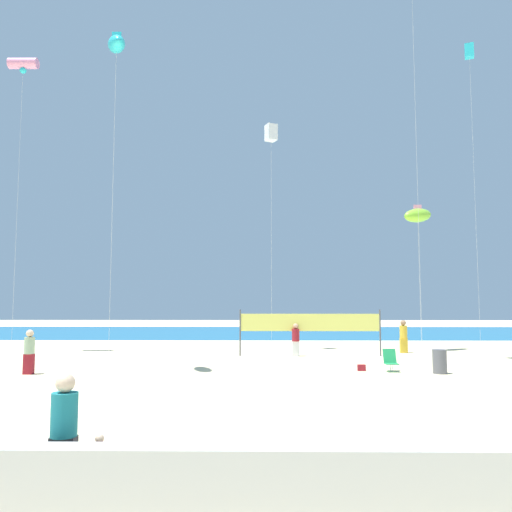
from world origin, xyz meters
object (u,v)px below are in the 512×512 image
object	(u,v)px
beach_handbag	(362,368)
kite_white_box	(271,133)
kite_pink_tube	(23,64)
beachgoer_mustard_shirt	(403,335)
trash_barrel	(440,362)
beachgoer_maroon_shirt	(296,339)
kite_cyan_inflatable	(116,45)
beachgoer_sage_shirt	(29,350)
kite_lime_inflatable	(418,215)
volleyball_net	(310,324)
toddler_figure	(99,460)
kite_cyan_box	(469,53)
folding_beach_chair	(390,360)
mother_figure	(64,427)

from	to	relation	value
beach_handbag	kite_white_box	distance (m)	16.09
kite_white_box	kite_pink_tube	bearing A→B (deg)	-173.57
beachgoer_mustard_shirt	kite_pink_tube	size ratio (longest dim) A/B	0.11
trash_barrel	kite_white_box	xyz separation A→B (m)	(-6.45, 9.72, 12.52)
beach_handbag	trash_barrel	bearing A→B (deg)	-13.93
beachgoer_maroon_shirt	kite_cyan_inflatable	xyz separation A→B (m)	(-7.85, -6.19, 12.72)
beachgoer_maroon_shirt	trash_barrel	size ratio (longest dim) A/B	1.80
beachgoer_sage_shirt	kite_white_box	distance (m)	18.47
kite_lime_inflatable	kite_white_box	distance (m)	10.04
beach_handbag	volleyball_net	bearing A→B (deg)	105.34
kite_lime_inflatable	kite_pink_tube	xyz separation A→B (m)	(-23.17, -1.40, 8.77)
toddler_figure	kite_lime_inflatable	distance (m)	25.94
toddler_figure	volleyball_net	distance (m)	19.61
volleyball_net	kite_lime_inflatable	size ratio (longest dim) A/B	0.87
kite_pink_tube	kite_cyan_inflatable	bearing A→B (deg)	-45.38
beachgoer_mustard_shirt	kite_cyan_box	world-z (taller)	kite_cyan_box
folding_beach_chair	kite_white_box	size ratio (longest dim) A/B	0.07
folding_beach_chair	kite_lime_inflatable	distance (m)	12.21
kite_pink_tube	beachgoer_sage_shirt	bearing A→B (deg)	-59.98
kite_cyan_box	trash_barrel	bearing A→B (deg)	-119.43
trash_barrel	beachgoer_mustard_shirt	bearing A→B (deg)	84.36
kite_pink_tube	kite_cyan_box	bearing A→B (deg)	6.35
mother_figure	beachgoer_sage_shirt	bearing A→B (deg)	115.61
kite_cyan_inflatable	beachgoer_mustard_shirt	bearing A→B (deg)	29.89
trash_barrel	kite_cyan_box	world-z (taller)	kite_cyan_box
beachgoer_maroon_shirt	kite_cyan_box	xyz separation A→B (m)	(11.53, 4.81, 17.80)
folding_beach_chair	kite_lime_inflatable	xyz separation A→B (m)	(3.96, 8.85, 7.42)
volleyball_net	kite_pink_tube	distance (m)	22.36
beachgoer_maroon_shirt	volleyball_net	size ratio (longest dim) A/B	0.23
kite_cyan_inflatable	kite_cyan_box	bearing A→B (deg)	29.59
mother_figure	beachgoer_sage_shirt	xyz separation A→B (m)	(-6.13, 12.12, -0.00)
trash_barrel	kite_lime_inflatable	distance (m)	12.23
kite_cyan_inflatable	kite_white_box	world-z (taller)	kite_cyan_inflatable
mother_figure	kite_lime_inflatable	world-z (taller)	kite_lime_inflatable
trash_barrel	kite_lime_inflatable	size ratio (longest dim) A/B	0.11
mother_figure	kite_cyan_inflatable	world-z (taller)	kite_cyan_inflatable
mother_figure	volleyball_net	bearing A→B (deg)	72.84
beachgoer_mustard_shirt	kite_pink_tube	distance (m)	26.85
beachgoer_sage_shirt	kite_white_box	size ratio (longest dim) A/B	0.13
trash_barrel	mother_figure	bearing A→B (deg)	-128.33
beachgoer_maroon_shirt	folding_beach_chair	size ratio (longest dim) A/B	1.90
beachgoer_sage_shirt	toddler_figure	bearing A→B (deg)	-108.59
toddler_figure	volleyball_net	world-z (taller)	volleyball_net
mother_figure	toddler_figure	xyz separation A→B (m)	(0.53, 0.06, -0.49)
beachgoer_mustard_shirt	trash_barrel	xyz separation A→B (m)	(-0.80, -8.11, -0.49)
trash_barrel	kite_cyan_box	size ratio (longest dim) A/B	0.05
toddler_figure	beachgoer_sage_shirt	size ratio (longest dim) A/B	0.47
kite_white_box	folding_beach_chair	bearing A→B (deg)	-62.75
beachgoer_sage_shirt	kite_lime_inflatable	size ratio (longest dim) A/B	0.20
beachgoer_mustard_shirt	beach_handbag	xyz separation A→B (m)	(-3.73, -7.38, -0.83)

